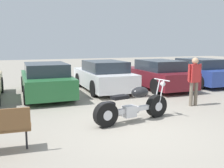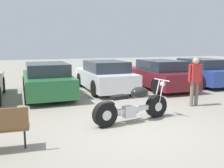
% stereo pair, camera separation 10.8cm
% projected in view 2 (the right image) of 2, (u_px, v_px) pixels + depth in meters
% --- Properties ---
extents(ground_plane, '(60.00, 60.00, 0.00)m').
position_uv_depth(ground_plane, '(135.00, 129.00, 6.11)').
color(ground_plane, gray).
extents(motorcycle, '(2.30, 0.81, 1.07)m').
position_uv_depth(motorcycle, '(132.00, 106.00, 6.64)').
color(motorcycle, black).
rests_on(motorcycle, ground_plane).
extents(parked_car_green, '(1.81, 4.14, 1.33)m').
position_uv_depth(parked_car_green, '(47.00, 80.00, 9.97)').
color(parked_car_green, '#286B38').
rests_on(parked_car_green, ground_plane).
extents(parked_car_white, '(1.81, 4.14, 1.33)m').
position_uv_depth(parked_car_white, '(104.00, 76.00, 11.18)').
color(parked_car_white, white).
rests_on(parked_car_white, ground_plane).
extents(parked_car_maroon, '(1.81, 4.14, 1.33)m').
position_uv_depth(parked_car_maroon, '(159.00, 75.00, 11.69)').
color(parked_car_maroon, maroon).
rests_on(parked_car_maroon, ground_plane).
extents(parked_car_blue, '(1.81, 4.14, 1.33)m').
position_uv_depth(parked_car_blue, '(199.00, 72.00, 12.84)').
color(parked_car_blue, '#2D479E').
rests_on(parked_car_blue, ground_plane).
extents(person_standing, '(0.52, 0.22, 1.62)m').
position_uv_depth(person_standing, '(195.00, 78.00, 8.27)').
color(person_standing, '#726656').
rests_on(person_standing, ground_plane).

